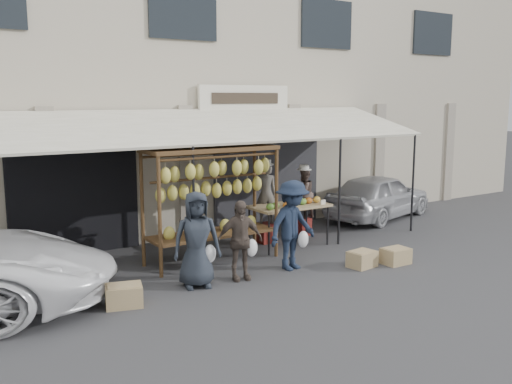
% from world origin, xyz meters
% --- Properties ---
extents(ground_plane, '(90.00, 90.00, 0.00)m').
position_xyz_m(ground_plane, '(0.00, 0.00, 0.00)').
color(ground_plane, '#2D2D30').
extents(shophouse, '(24.00, 6.15, 7.30)m').
position_xyz_m(shophouse, '(-0.00, 6.50, 3.65)').
color(shophouse, '#AFA591').
rests_on(shophouse, ground_plane).
extents(awning, '(10.00, 2.35, 2.92)m').
position_xyz_m(awning, '(0.01, 2.28, 2.57)').
color(awning, silver).
rests_on(awning, ground_plane).
extents(banana_rack, '(2.60, 0.90, 2.24)m').
position_xyz_m(banana_rack, '(-0.45, 1.45, 1.57)').
color(banana_rack, '#3F2B16').
rests_on(banana_rack, ground_plane).
extents(produce_table, '(1.70, 0.90, 1.04)m').
position_xyz_m(produce_table, '(1.50, 1.58, 0.88)').
color(produce_table, tan).
rests_on(produce_table, ground_plane).
extents(vendor_left, '(0.56, 0.45, 1.33)m').
position_xyz_m(vendor_left, '(1.24, 2.12, 1.10)').
color(vendor_left, '#58544E').
rests_on(vendor_left, stool_left).
extents(vendor_right, '(0.65, 0.55, 1.16)m').
position_xyz_m(vendor_right, '(2.38, 2.23, 0.99)').
color(vendor_right, brown).
rests_on(vendor_right, stool_right).
extents(customer_left, '(0.91, 0.72, 1.63)m').
position_xyz_m(customer_left, '(-1.39, 0.30, 0.82)').
color(customer_left, '#232932').
rests_on(customer_left, ground_plane).
extents(customer_mid, '(0.89, 0.53, 1.41)m').
position_xyz_m(customer_mid, '(-0.58, 0.24, 0.71)').
color(customer_mid, '#50433B').
rests_on(customer_mid, ground_plane).
extents(customer_right, '(1.17, 0.79, 1.67)m').
position_xyz_m(customer_right, '(0.55, 0.23, 0.84)').
color(customer_right, '#172135').
rests_on(customer_right, ground_plane).
extents(stool_left, '(0.35, 0.35, 0.44)m').
position_xyz_m(stool_left, '(1.24, 2.12, 0.22)').
color(stool_left, maroon).
rests_on(stool_left, ground_plane).
extents(stool_right, '(0.37, 0.37, 0.41)m').
position_xyz_m(stool_right, '(2.38, 2.23, 0.20)').
color(stool_right, maroon).
rests_on(stool_right, ground_plane).
extents(crate_near_a, '(0.55, 0.45, 0.30)m').
position_xyz_m(crate_near_a, '(1.74, -0.39, 0.15)').
color(crate_near_a, tan).
rests_on(crate_near_a, ground_plane).
extents(crate_near_b, '(0.51, 0.39, 0.30)m').
position_xyz_m(crate_near_b, '(2.43, -0.59, 0.15)').
color(crate_near_b, tan).
rests_on(crate_near_b, ground_plane).
extents(crate_far, '(0.64, 0.56, 0.33)m').
position_xyz_m(crate_far, '(-2.75, 0.09, 0.16)').
color(crate_far, tan).
rests_on(crate_far, ground_plane).
extents(sedan, '(3.80, 2.29, 1.21)m').
position_xyz_m(sedan, '(5.20, 2.64, 0.60)').
color(sedan, '#A9A9AE').
rests_on(sedan, ground_plane).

